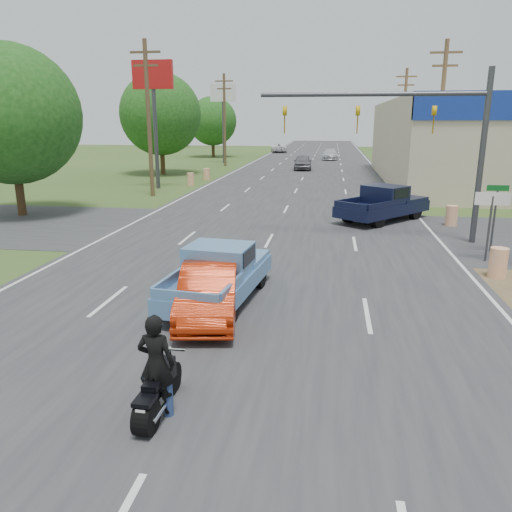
% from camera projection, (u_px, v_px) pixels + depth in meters
% --- Properties ---
extents(main_road, '(15.00, 180.00, 0.02)m').
position_uv_depth(main_road, '(302.00, 179.00, 44.19)').
color(main_road, '#2D2D30').
rests_on(main_road, ground).
extents(cross_road, '(120.00, 10.00, 0.02)m').
position_uv_depth(cross_road, '(274.00, 231.00, 23.19)').
color(cross_road, '#2D2D30').
rests_on(cross_road, ground).
extents(utility_pole_2, '(2.00, 0.28, 10.00)m').
position_uv_depth(utility_pole_2, '(440.00, 115.00, 32.85)').
color(utility_pole_2, '#4C3823').
rests_on(utility_pole_2, ground).
extents(utility_pole_3, '(2.00, 0.28, 10.00)m').
position_uv_depth(utility_pole_3, '(404.00, 117.00, 50.04)').
color(utility_pole_3, '#4C3823').
rests_on(utility_pole_3, ground).
extents(utility_pole_5, '(2.00, 0.28, 10.00)m').
position_uv_depth(utility_pole_5, '(148.00, 115.00, 32.70)').
color(utility_pole_5, '#4C3823').
rests_on(utility_pole_5, ground).
extents(utility_pole_6, '(2.00, 0.28, 10.00)m').
position_uv_depth(utility_pole_6, '(225.00, 118.00, 55.61)').
color(utility_pole_6, '#4C3823').
rests_on(utility_pole_6, ground).
extents(tree_0, '(7.14, 7.14, 8.84)m').
position_uv_depth(tree_0, '(10.00, 115.00, 25.72)').
color(tree_0, '#422D19').
rests_on(tree_0, ground).
extents(tree_1, '(7.56, 7.56, 9.36)m').
position_uv_depth(tree_1, '(160.00, 114.00, 46.57)').
color(tree_1, '#422D19').
rests_on(tree_1, ground).
extents(tree_2, '(6.72, 6.72, 8.32)m').
position_uv_depth(tree_2, '(213.00, 121.00, 69.75)').
color(tree_2, '#422D19').
rests_on(tree_2, ground).
extents(tree_5, '(7.98, 7.98, 9.88)m').
position_uv_depth(tree_5, '(486.00, 116.00, 90.87)').
color(tree_5, '#422D19').
rests_on(tree_5, ground).
extents(tree_6, '(8.82, 8.82, 10.92)m').
position_uv_depth(tree_6, '(169.00, 113.00, 99.28)').
color(tree_6, '#422D19').
rests_on(tree_6, ground).
extents(barrel_0, '(0.56, 0.56, 1.00)m').
position_uv_depth(barrel_0, '(498.00, 263.00, 16.19)').
color(barrel_0, orange).
rests_on(barrel_0, ground).
extents(barrel_1, '(0.56, 0.56, 1.00)m').
position_uv_depth(barrel_1, '(452.00, 216.00, 24.25)').
color(barrel_1, orange).
rests_on(barrel_1, ground).
extents(barrel_2, '(0.56, 0.56, 1.00)m').
position_uv_depth(barrel_2, '(191.00, 179.00, 39.55)').
color(barrel_2, orange).
rests_on(barrel_2, ground).
extents(barrel_3, '(0.56, 0.56, 1.00)m').
position_uv_depth(barrel_3, '(207.00, 174.00, 43.32)').
color(barrel_3, orange).
rests_on(barrel_3, ground).
extents(pole_sign_left_near, '(3.00, 0.35, 9.20)m').
position_uv_depth(pole_sign_left_near, '(153.00, 90.00, 36.18)').
color(pole_sign_left_near, '#3F3F44').
rests_on(pole_sign_left_near, ground).
extents(pole_sign_left_far, '(3.00, 0.35, 9.20)m').
position_uv_depth(pole_sign_left_far, '(223.00, 102.00, 59.09)').
color(pole_sign_left_far, '#3F3F44').
rests_on(pole_sign_left_far, ground).
extents(lane_sign, '(1.20, 0.08, 2.52)m').
position_uv_depth(lane_sign, '(491.00, 210.00, 17.70)').
color(lane_sign, '#3F3F44').
rests_on(lane_sign, ground).
extents(street_name_sign, '(0.80, 0.08, 2.61)m').
position_uv_depth(street_name_sign, '(495.00, 211.00, 19.13)').
color(street_name_sign, '#3F3F44').
rests_on(street_name_sign, ground).
extents(signal_mast, '(9.12, 0.40, 7.00)m').
position_uv_depth(signal_mast, '(416.00, 125.00, 20.15)').
color(signal_mast, '#3F3F44').
rests_on(signal_mast, ground).
extents(red_convertible, '(2.05, 4.27, 1.35)m').
position_uv_depth(red_convertible, '(209.00, 292.00, 12.93)').
color(red_convertible, '#A42307').
rests_on(red_convertible, ground).
extents(motorcycle, '(0.59, 1.92, 0.97)m').
position_uv_depth(motorcycle, '(157.00, 394.00, 8.54)').
color(motorcycle, black).
rests_on(motorcycle, ground).
extents(rider, '(0.66, 0.45, 1.77)m').
position_uv_depth(rider, '(156.00, 369.00, 8.45)').
color(rider, black).
rests_on(rider, ground).
extents(blue_pickup, '(2.43, 5.08, 1.63)m').
position_uv_depth(blue_pickup, '(220.00, 272.00, 14.07)').
color(blue_pickup, black).
rests_on(blue_pickup, ground).
extents(navy_pickup, '(5.11, 5.51, 1.80)m').
position_uv_depth(navy_pickup, '(385.00, 203.00, 25.45)').
color(navy_pickup, black).
rests_on(navy_pickup, ground).
extents(distant_car_grey, '(2.06, 4.62, 1.54)m').
position_uv_depth(distant_car_grey, '(303.00, 162.00, 52.45)').
color(distant_car_grey, slate).
rests_on(distant_car_grey, ground).
extents(distant_car_silver, '(2.05, 4.99, 1.45)m').
position_uv_depth(distant_car_silver, '(330.00, 154.00, 66.20)').
color(distant_car_silver, silver).
rests_on(distant_car_silver, ground).
extents(distant_car_white, '(3.16, 5.45, 1.43)m').
position_uv_depth(distant_car_white, '(279.00, 148.00, 81.59)').
color(distant_car_white, silver).
rests_on(distant_car_white, ground).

